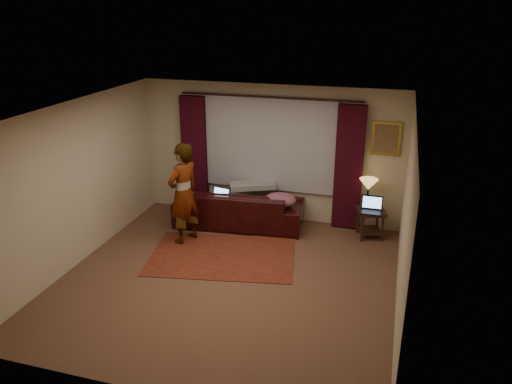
% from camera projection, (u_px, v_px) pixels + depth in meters
% --- Properties ---
extents(floor, '(5.00, 5.00, 0.01)m').
position_uv_depth(floor, '(228.00, 279.00, 7.68)').
color(floor, brown).
rests_on(floor, ground).
extents(ceiling, '(5.00, 5.00, 0.02)m').
position_uv_depth(ceiling, '(224.00, 111.00, 6.74)').
color(ceiling, silver).
rests_on(ceiling, ground).
extents(wall_back, '(5.00, 0.02, 2.60)m').
position_uv_depth(wall_back, '(270.00, 153.00, 9.45)').
color(wall_back, '#BCB092').
rests_on(wall_back, ground).
extents(wall_front, '(5.00, 0.02, 2.60)m').
position_uv_depth(wall_front, '(142.00, 290.00, 4.97)').
color(wall_front, '#BCB092').
rests_on(wall_front, ground).
extents(wall_left, '(0.02, 5.00, 2.60)m').
position_uv_depth(wall_left, '(77.00, 184.00, 7.86)').
color(wall_left, '#BCB092').
rests_on(wall_left, ground).
extents(wall_right, '(0.02, 5.00, 2.60)m').
position_uv_depth(wall_right, '(405.00, 220.00, 6.55)').
color(wall_right, '#BCB092').
rests_on(wall_right, ground).
extents(sheer_curtain, '(2.50, 0.05, 1.80)m').
position_uv_depth(sheer_curtain, '(269.00, 144.00, 9.32)').
color(sheer_curtain, '#9C9BA3').
rests_on(sheer_curtain, wall_back).
extents(drape_left, '(0.50, 0.14, 2.30)m').
position_uv_depth(drape_left, '(195.00, 154.00, 9.79)').
color(drape_left, black).
rests_on(drape_left, floor).
extents(drape_right, '(0.50, 0.14, 2.30)m').
position_uv_depth(drape_right, '(349.00, 168.00, 9.00)').
color(drape_right, black).
rests_on(drape_right, floor).
extents(curtain_rod, '(0.04, 0.04, 3.40)m').
position_uv_depth(curtain_rod, '(269.00, 97.00, 8.96)').
color(curtain_rod, black).
rests_on(curtain_rod, wall_back).
extents(picture_frame, '(0.50, 0.04, 0.60)m').
position_uv_depth(picture_frame, '(386.00, 139.00, 8.71)').
color(picture_frame, gold).
rests_on(picture_frame, wall_back).
extents(sofa, '(2.48, 1.26, 0.97)m').
position_uv_depth(sofa, '(239.00, 201.00, 9.37)').
color(sofa, black).
rests_on(sofa, floor).
extents(throw_blanket, '(0.92, 0.67, 0.10)m').
position_uv_depth(throw_blanket, '(252.00, 173.00, 9.40)').
color(throw_blanket, gray).
rests_on(throw_blanket, sofa).
extents(clothing_pile, '(0.62, 0.50, 0.24)m').
position_uv_depth(clothing_pile, '(280.00, 200.00, 9.08)').
color(clothing_pile, '#82475D').
rests_on(clothing_pile, sofa).
extents(laptop_sofa, '(0.43, 0.46, 0.26)m').
position_uv_depth(laptop_sofa, '(218.00, 196.00, 9.24)').
color(laptop_sofa, black).
rests_on(laptop_sofa, sofa).
extents(area_rug, '(2.64, 2.00, 0.01)m').
position_uv_depth(area_rug, '(222.00, 256.00, 8.35)').
color(area_rug, maroon).
rests_on(area_rug, floor).
extents(end_table, '(0.59, 0.59, 0.54)m').
position_uv_depth(end_table, '(370.00, 223.00, 8.95)').
color(end_table, black).
rests_on(end_table, floor).
extents(tiffany_lamp, '(0.45, 0.45, 0.53)m').
position_uv_depth(tiffany_lamp, '(368.00, 193.00, 8.87)').
color(tiffany_lamp, olive).
rests_on(tiffany_lamp, end_table).
extents(laptop_table, '(0.37, 0.40, 0.27)m').
position_uv_depth(laptop_table, '(371.00, 205.00, 8.68)').
color(laptop_table, black).
rests_on(laptop_table, end_table).
extents(person, '(0.68, 0.68, 1.80)m').
position_uv_depth(person, '(183.00, 194.00, 8.58)').
color(person, gray).
rests_on(person, floor).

